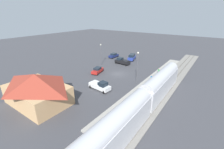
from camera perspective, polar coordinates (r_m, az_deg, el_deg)
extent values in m
plane|color=#424247|center=(45.09, 2.17, 0.23)|extent=(200.00, 200.00, 0.00)
cube|color=gray|center=(39.87, 19.33, -3.87)|extent=(4.80, 70.00, 0.18)
cube|color=#59544C|center=(39.66, 20.34, -3.91)|extent=(0.10, 70.00, 0.12)
cube|color=#59544C|center=(39.98, 18.38, -3.44)|extent=(0.10, 70.00, 0.12)
cube|color=#A8A399|center=(40.91, 14.01, -2.51)|extent=(3.20, 46.00, 0.30)
cube|color=silver|center=(34.59, 17.32, -3.80)|extent=(2.90, 16.29, 3.70)
cube|color=#19389E|center=(35.11, 15.02, -3.70)|extent=(0.04, 14.98, 0.36)
cylinder|color=silver|center=(33.91, 17.65, -1.12)|extent=(2.75, 15.64, 2.76)
cube|color=silver|center=(21.29, 1.32, -20.45)|extent=(2.90, 16.29, 3.70)
cube|color=#19389E|center=(22.13, -2.02, -19.57)|extent=(0.04, 14.98, 0.36)
cylinder|color=silver|center=(20.16, 1.36, -16.75)|extent=(2.75, 15.64, 2.76)
cube|color=tan|center=(33.21, -25.51, -6.71)|extent=(11.78, 7.65, 3.69)
pyramid|color=#9E3828|center=(31.99, -26.37, -1.89)|extent=(12.58, 8.45, 2.39)
cube|color=#4C3323|center=(35.27, -19.97, -5.63)|extent=(1.10, 0.08, 2.10)
cylinder|color=#23284C|center=(45.89, 16.68, 0.66)|extent=(0.22, 0.22, 0.85)
cylinder|color=green|center=(45.64, 16.77, 1.52)|extent=(0.36, 0.36, 0.62)
sphere|color=tan|center=(45.50, 16.83, 2.03)|extent=(0.24, 0.24, 0.24)
cylinder|color=brown|center=(40.61, 14.16, -1.82)|extent=(0.22, 0.22, 0.85)
cylinder|color=#2D72B7|center=(40.33, 14.25, -0.86)|extent=(0.36, 0.36, 0.62)
sphere|color=tan|center=(40.18, 14.31, -0.29)|extent=(0.24, 0.24, 0.24)
cube|color=white|center=(35.74, -4.55, -4.31)|extent=(5.55, 2.44, 0.92)
cube|color=#19232D|center=(34.71, -3.38, -3.48)|extent=(1.88, 1.87, 0.84)
cylinder|color=black|center=(35.18, -1.03, -5.51)|extent=(0.22, 0.76, 0.76)
cylinder|color=black|center=(34.06, -2.95, -6.52)|extent=(0.22, 0.76, 0.76)
cylinder|color=black|center=(37.87, -5.94, -3.57)|extent=(0.22, 0.76, 0.76)
cylinder|color=black|center=(36.83, -7.86, -4.43)|extent=(0.22, 0.76, 0.76)
cube|color=white|center=(36.11, -5.65, -3.08)|extent=(3.12, 2.12, 0.20)
cube|color=navy|center=(61.88, 0.60, 6.91)|extent=(1.98, 4.55, 0.76)
cube|color=#19232D|center=(61.71, 0.60, 7.53)|extent=(1.69, 2.21, 0.64)
cylinder|color=black|center=(63.76, 0.93, 6.99)|extent=(0.22, 0.68, 0.68)
cylinder|color=black|center=(62.87, 2.11, 6.77)|extent=(0.22, 0.68, 0.68)
cylinder|color=black|center=(61.13, -0.96, 6.35)|extent=(0.22, 0.68, 0.68)
cylinder|color=black|center=(60.20, 0.25, 6.11)|extent=(0.22, 0.68, 0.68)
cube|color=#283D9E|center=(58.81, 7.27, 6.07)|extent=(3.08, 5.23, 1.00)
cube|color=#19232D|center=(58.71, 7.35, 6.99)|extent=(2.50, 3.74, 0.88)
cylinder|color=black|center=(56.98, 7.61, 5.02)|extent=(0.22, 0.68, 0.68)
cylinder|color=black|center=(57.38, 5.94, 5.21)|extent=(0.22, 0.68, 0.68)
cylinder|color=black|center=(60.54, 8.49, 5.96)|extent=(0.22, 0.68, 0.68)
cylinder|color=black|center=(60.92, 6.91, 6.14)|extent=(0.22, 0.68, 0.68)
cube|color=black|center=(53.74, 3.85, 4.70)|extent=(5.54, 2.40, 0.92)
cube|color=#19232D|center=(54.07, 2.99, 5.80)|extent=(1.86, 1.86, 0.84)
cylinder|color=black|center=(54.45, 1.47, 4.47)|extent=(0.22, 0.76, 0.76)
cylinder|color=black|center=(55.76, 2.57, 4.86)|extent=(0.22, 0.76, 0.76)
cylinder|color=black|center=(52.02, 5.19, 3.56)|extent=(0.22, 0.76, 0.76)
cylinder|color=black|center=(53.39, 6.25, 3.99)|extent=(0.22, 0.76, 0.76)
cube|color=black|center=(53.05, 4.69, 5.09)|extent=(3.11, 2.10, 0.20)
cube|color=red|center=(45.66, -5.35, 1.40)|extent=(2.80, 4.80, 0.76)
cube|color=#19232D|center=(45.43, -5.38, 2.23)|extent=(2.06, 2.47, 0.64)
cylinder|color=black|center=(44.04, -5.41, 0.09)|extent=(0.22, 0.68, 0.68)
cylinder|color=black|center=(44.76, -7.24, 0.38)|extent=(0.22, 0.68, 0.68)
cylinder|color=black|center=(46.88, -3.52, 1.51)|extent=(0.22, 0.68, 0.68)
cylinder|color=black|center=(47.56, -5.26, 1.75)|extent=(0.22, 0.68, 0.68)
cylinder|color=#515156|center=(38.38, 9.20, 2.10)|extent=(0.16, 0.16, 7.56)
sphere|color=#EAE5C6|center=(37.27, 9.56, 7.85)|extent=(0.44, 0.44, 0.44)
cylinder|color=#515156|center=(52.24, -4.09, 7.05)|extent=(0.16, 0.16, 6.67)
sphere|color=#EAE5C6|center=(51.48, -4.19, 10.83)|extent=(0.44, 0.44, 0.44)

